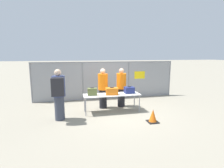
{
  "coord_description": "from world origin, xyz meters",
  "views": [
    {
      "loc": [
        -1.76,
        -6.83,
        2.33
      ],
      "look_at": [
        -0.06,
        0.49,
        1.05
      ],
      "focal_mm": 28.0,
      "sensor_mm": 36.0,
      "label": 1
    }
  ],
  "objects_px": {
    "inspection_table": "(112,95)",
    "suitcase_olive": "(92,92)",
    "security_worker_near": "(103,88)",
    "suitcase_orange": "(112,91)",
    "suitcase_navy": "(129,90)",
    "utility_trailer": "(108,85)",
    "traffic_cone": "(153,116)",
    "security_worker_far": "(121,87)",
    "traveler_hooded": "(59,93)"
  },
  "relations": [
    {
      "from": "suitcase_navy",
      "to": "utility_trailer",
      "type": "xyz_separation_m",
      "value": [
        -0.12,
        3.91,
        -0.44
      ]
    },
    {
      "from": "suitcase_olive",
      "to": "security_worker_near",
      "type": "xyz_separation_m",
      "value": [
        0.53,
        0.58,
        0.02
      ]
    },
    {
      "from": "suitcase_olive",
      "to": "traffic_cone",
      "type": "xyz_separation_m",
      "value": [
        1.92,
        -1.44,
        -0.67
      ]
    },
    {
      "from": "suitcase_orange",
      "to": "utility_trailer",
      "type": "distance_m",
      "value": 4.11
    },
    {
      "from": "suitcase_orange",
      "to": "utility_trailer",
      "type": "bearing_deg",
      "value": 80.86
    },
    {
      "from": "inspection_table",
      "to": "traffic_cone",
      "type": "xyz_separation_m",
      "value": [
        1.13,
        -1.42,
        -0.47
      ]
    },
    {
      "from": "security_worker_near",
      "to": "inspection_table",
      "type": "bearing_deg",
      "value": 98.61
    },
    {
      "from": "suitcase_olive",
      "to": "utility_trailer",
      "type": "distance_m",
      "value": 4.21
    },
    {
      "from": "suitcase_olive",
      "to": "security_worker_near",
      "type": "distance_m",
      "value": 0.79
    },
    {
      "from": "suitcase_orange",
      "to": "suitcase_navy",
      "type": "bearing_deg",
      "value": 9.03
    },
    {
      "from": "utility_trailer",
      "to": "traffic_cone",
      "type": "distance_m",
      "value": 5.41
    },
    {
      "from": "inspection_table",
      "to": "suitcase_orange",
      "type": "distance_m",
      "value": 0.2
    },
    {
      "from": "suitcase_olive",
      "to": "traveler_hooded",
      "type": "distance_m",
      "value": 1.35
    },
    {
      "from": "traveler_hooded",
      "to": "utility_trailer",
      "type": "xyz_separation_m",
      "value": [
        2.66,
        4.47,
        -0.58
      ]
    },
    {
      "from": "security_worker_far",
      "to": "suitcase_navy",
      "type": "bearing_deg",
      "value": 90.35
    },
    {
      "from": "traveler_hooded",
      "to": "suitcase_orange",
      "type": "bearing_deg",
      "value": 17.16
    },
    {
      "from": "security_worker_far",
      "to": "utility_trailer",
      "type": "xyz_separation_m",
      "value": [
        0.05,
        3.31,
        -0.46
      ]
    },
    {
      "from": "suitcase_navy",
      "to": "utility_trailer",
      "type": "height_order",
      "value": "suitcase_navy"
    },
    {
      "from": "suitcase_olive",
      "to": "traffic_cone",
      "type": "relative_size",
      "value": 0.85
    },
    {
      "from": "suitcase_orange",
      "to": "traveler_hooded",
      "type": "relative_size",
      "value": 0.28
    },
    {
      "from": "security_worker_far",
      "to": "suitcase_orange",
      "type": "bearing_deg",
      "value": 34.8
    },
    {
      "from": "utility_trailer",
      "to": "traffic_cone",
      "type": "height_order",
      "value": "utility_trailer"
    },
    {
      "from": "traveler_hooded",
      "to": "utility_trailer",
      "type": "bearing_deg",
      "value": 64.17
    },
    {
      "from": "suitcase_orange",
      "to": "security_worker_near",
      "type": "height_order",
      "value": "security_worker_near"
    },
    {
      "from": "inspection_table",
      "to": "security_worker_near",
      "type": "bearing_deg",
      "value": 112.87
    },
    {
      "from": "traveler_hooded",
      "to": "traffic_cone",
      "type": "relative_size",
      "value": 4.01
    },
    {
      "from": "suitcase_orange",
      "to": "security_worker_near",
      "type": "xyz_separation_m",
      "value": [
        -0.24,
        0.68,
        0.02
      ]
    },
    {
      "from": "suitcase_olive",
      "to": "inspection_table",
      "type": "bearing_deg",
      "value": -1.72
    },
    {
      "from": "traveler_hooded",
      "to": "security_worker_near",
      "type": "relative_size",
      "value": 1.06
    },
    {
      "from": "suitcase_olive",
      "to": "suitcase_navy",
      "type": "bearing_deg",
      "value": 0.99
    },
    {
      "from": "traveler_hooded",
      "to": "security_worker_far",
      "type": "bearing_deg",
      "value": 28.83
    },
    {
      "from": "security_worker_near",
      "to": "utility_trailer",
      "type": "xyz_separation_m",
      "value": [
        0.89,
        3.36,
        -0.47
      ]
    },
    {
      "from": "suitcase_orange",
      "to": "security_worker_far",
      "type": "bearing_deg",
      "value": 50.23
    },
    {
      "from": "security_worker_near",
      "to": "traffic_cone",
      "type": "relative_size",
      "value": 3.8
    },
    {
      "from": "security_worker_near",
      "to": "traffic_cone",
      "type": "bearing_deg",
      "value": 110.17
    },
    {
      "from": "suitcase_orange",
      "to": "suitcase_navy",
      "type": "xyz_separation_m",
      "value": [
        0.77,
        0.12,
        -0.01
      ]
    },
    {
      "from": "security_worker_far",
      "to": "traffic_cone",
      "type": "distance_m",
      "value": 2.24
    },
    {
      "from": "security_worker_near",
      "to": "utility_trailer",
      "type": "distance_m",
      "value": 3.5
    },
    {
      "from": "suitcase_navy",
      "to": "suitcase_orange",
      "type": "bearing_deg",
      "value": -170.97
    },
    {
      "from": "suitcase_navy",
      "to": "security_worker_near",
      "type": "xyz_separation_m",
      "value": [
        -1.01,
        0.55,
        0.03
      ]
    },
    {
      "from": "inspection_table",
      "to": "traveler_hooded",
      "type": "distance_m",
      "value": 2.11
    },
    {
      "from": "inspection_table",
      "to": "suitcase_olive",
      "type": "xyz_separation_m",
      "value": [
        -0.79,
        0.02,
        0.19
      ]
    },
    {
      "from": "inspection_table",
      "to": "suitcase_olive",
      "type": "relative_size",
      "value": 5.93
    },
    {
      "from": "inspection_table",
      "to": "traveler_hooded",
      "type": "xyz_separation_m",
      "value": [
        -2.02,
        -0.51,
        0.32
      ]
    },
    {
      "from": "suitcase_olive",
      "to": "suitcase_orange",
      "type": "bearing_deg",
      "value": -7.03
    },
    {
      "from": "suitcase_orange",
      "to": "inspection_table",
      "type": "bearing_deg",
      "value": 79.53
    },
    {
      "from": "security_worker_far",
      "to": "security_worker_near",
      "type": "bearing_deg",
      "value": -12.38
    },
    {
      "from": "suitcase_orange",
      "to": "security_worker_near",
      "type": "distance_m",
      "value": 0.72
    },
    {
      "from": "traveler_hooded",
      "to": "traffic_cone",
      "type": "distance_m",
      "value": 3.38
    },
    {
      "from": "security_worker_far",
      "to": "utility_trailer",
      "type": "height_order",
      "value": "security_worker_far"
    }
  ]
}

